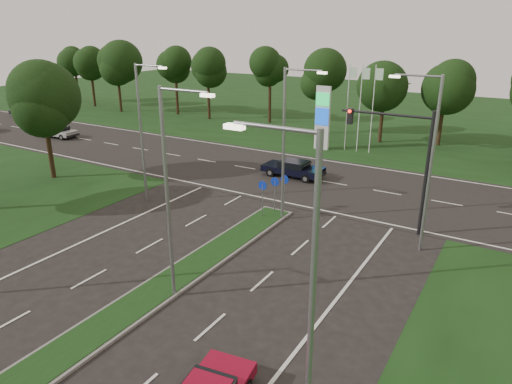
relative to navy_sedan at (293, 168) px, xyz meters
The scene contains 17 objects.
ground 23.98m from the navy_sedan, 84.25° to the right, with size 160.00×160.00×0.00m, color black.
verge_far 31.25m from the navy_sedan, 85.59° to the left, with size 160.00×50.00×0.02m, color black.
cross_road 2.51m from the navy_sedan, ahead, with size 160.00×12.00×0.02m, color black.
median_kerb 20.00m from the navy_sedan, 83.10° to the right, with size 2.00×26.00×0.12m, color slate.
streetlight_median_near 18.69m from the navy_sedan, 79.21° to the right, with size 2.53×0.22×9.00m.
streetlight_median_far 9.61m from the navy_sedan, 66.57° to the right, with size 2.53×0.22×9.00m.
streetlight_left_far 12.29m from the navy_sedan, 120.92° to the right, with size 2.53×0.22×9.00m.
streetlight_right_far 14.36m from the navy_sedan, 35.02° to the right, with size 2.53×0.22×9.00m.
streetlight_right_near 24.94m from the navy_sedan, 62.86° to the right, with size 2.53×0.22×9.00m.
traffic_signal 11.91m from the navy_sedan, 31.39° to the right, with size 5.10×0.42×7.00m.
median_signs 7.89m from the navy_sedan, 72.13° to the right, with size 1.16×1.76×2.38m.
gas_pylon 9.63m from the navy_sedan, 98.57° to the left, with size 5.80×1.26×8.00m.
tree_left_far 19.18m from the navy_sedan, 147.39° to the right, with size 5.20×5.20×8.86m.
treeline_far 17.39m from the navy_sedan, 81.16° to the left, with size 6.00×6.00×9.90m.
navy_sedan is the anchor object (origin of this frame).
far_car_a 27.62m from the navy_sedan, behind, with size 4.35×2.23×1.20m.
far_car_c 42.06m from the navy_sedan, behind, with size 4.83×2.61×1.33m.
Camera 1 is at (12.77, -6.88, 11.00)m, focal length 32.00 mm.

